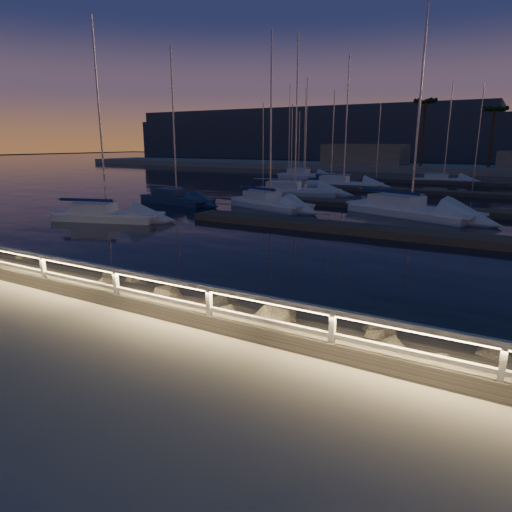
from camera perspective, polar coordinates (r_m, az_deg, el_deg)
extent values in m
plane|color=gray|center=(11.42, -9.91, -7.93)|extent=(400.00, 400.00, 0.00)
cube|color=gray|center=(9.87, -19.43, -12.88)|extent=(240.00, 5.00, 0.20)
cube|color=slate|center=(12.63, -5.47, -7.06)|extent=(240.00, 3.45, 1.29)
plane|color=black|center=(88.45, 25.93, 9.53)|extent=(320.00, 320.00, 0.00)
plane|color=black|center=(11.92, -9.66, -13.29)|extent=(400.00, 400.00, 0.00)
cube|color=silver|center=(14.85, -25.00, -1.86)|extent=(0.11, 0.11, 1.00)
cube|color=silver|center=(12.57, -17.05, -3.86)|extent=(0.11, 0.11, 1.00)
cube|color=silver|center=(10.66, -5.86, -6.53)|extent=(0.11, 0.11, 1.00)
cube|color=silver|center=(9.34, 9.47, -9.73)|extent=(0.11, 0.11, 1.00)
cube|color=silver|center=(8.87, 28.35, -12.65)|extent=(0.11, 0.11, 1.00)
cube|color=silver|center=(11.09, -10.13, -3.13)|extent=(44.00, 0.12, 0.12)
cube|color=silver|center=(11.25, -10.02, -5.57)|extent=(44.00, 0.09, 0.09)
cube|color=#FECD72|center=(11.10, -10.18, -3.55)|extent=(44.00, 0.04, 0.03)
sphere|color=slate|center=(12.32, -0.50, -7.46)|extent=(0.76, 0.76, 0.76)
sphere|color=slate|center=(19.97, -29.37, -0.73)|extent=(0.71, 0.71, 0.71)
sphere|color=slate|center=(19.41, -27.49, -1.05)|extent=(0.89, 0.89, 0.89)
cube|color=#544B45|center=(25.45, 13.83, 3.15)|extent=(22.00, 2.00, 0.40)
cube|color=#544B45|center=(35.05, 18.53, 5.73)|extent=(22.00, 2.00, 0.40)
cube|color=#544B45|center=(46.79, 21.62, 7.39)|extent=(22.00, 2.00, 0.40)
cube|color=#544B45|center=(58.64, 23.48, 8.38)|extent=(22.00, 2.00, 0.40)
cube|color=gray|center=(82.46, 25.61, 9.62)|extent=(160.00, 14.00, 1.20)
cube|color=gray|center=(85.78, 13.49, 12.05)|extent=(14.00, 8.00, 4.00)
cylinder|color=brown|center=(81.44, 20.17, 14.22)|extent=(0.44, 0.44, 10.50)
cylinder|color=brown|center=(81.20, 27.37, 13.01)|extent=(0.44, 0.44, 9.00)
cube|color=#343E50|center=(138.22, 27.92, 12.37)|extent=(220.00, 30.00, 14.00)
cube|color=#343E50|center=(162.48, 5.95, 14.60)|extent=(120.00, 25.00, 18.00)
cube|color=navy|center=(37.57, -9.86, 6.68)|extent=(6.70, 3.06, 0.55)
cube|color=navy|center=(37.53, -9.88, 7.21)|extent=(7.19, 2.82, 0.15)
cube|color=navy|center=(38.16, -10.81, 7.81)|extent=(2.72, 1.96, 0.65)
cylinder|color=#AAAAAF|center=(37.30, -10.26, 15.94)|extent=(0.12, 0.12, 11.21)
cylinder|color=#AAAAAF|center=(38.45, -11.29, 8.58)|extent=(4.00, 0.66, 0.08)
cube|color=white|center=(30.51, -18.07, 4.53)|extent=(6.92, 4.12, 0.51)
cube|color=white|center=(30.46, -18.12, 5.13)|extent=(7.34, 3.98, 0.14)
cube|color=white|center=(30.88, -19.64, 5.74)|extent=(2.94, 2.35, 0.60)
cylinder|color=#AAAAAF|center=(30.18, -18.98, 16.05)|extent=(0.11, 0.11, 11.40)
cylinder|color=#AAAAAF|center=(31.06, -20.43, 6.58)|extent=(3.92, 1.34, 0.07)
cube|color=white|center=(34.38, 1.80, 6.21)|extent=(7.13, 4.39, 0.57)
cube|color=white|center=(34.33, 1.80, 6.82)|extent=(7.55, 4.26, 0.16)
cube|color=white|center=(34.99, 0.77, 7.56)|extent=(3.04, 2.47, 0.68)
cylinder|color=#AAAAAF|center=(34.10, 1.88, 16.83)|extent=(0.13, 0.13, 11.74)
cylinder|color=#AAAAAF|center=(35.28, 0.26, 8.47)|extent=(4.01, 1.49, 0.08)
cube|color=white|center=(43.14, 4.88, 7.77)|extent=(8.14, 4.36, 0.60)
cube|color=white|center=(43.10, 4.89, 8.28)|extent=(8.67, 4.14, 0.16)
cube|color=white|center=(43.29, 3.49, 8.84)|extent=(3.39, 2.60, 0.71)
cylinder|color=#AAAAAF|center=(42.96, 5.09, 17.38)|extent=(0.13, 0.13, 13.44)
cylinder|color=#AAAAAF|center=(43.36, 2.80, 9.58)|extent=(4.72, 1.24, 0.09)
cube|color=white|center=(32.58, 18.76, 5.04)|extent=(9.03, 5.86, 0.62)
cube|color=white|center=(32.52, 18.82, 5.72)|extent=(9.53, 5.73, 0.17)
cube|color=white|center=(33.13, 17.15, 6.68)|extent=(3.90, 3.24, 0.73)
cylinder|color=#AAAAAF|center=(32.40, 19.93, 19.05)|extent=(0.13, 0.13, 14.90)
cylinder|color=#AAAAAF|center=(33.42, 16.38, 7.76)|extent=(5.01, 2.09, 0.09)
cube|color=navy|center=(56.35, 9.36, 9.10)|extent=(6.09, 4.07, 0.49)
cube|color=navy|center=(56.33, 9.37, 9.42)|extent=(6.42, 4.00, 0.13)
cube|color=navy|center=(56.87, 8.80, 9.80)|extent=(2.65, 2.22, 0.58)
cylinder|color=#AAAAAF|center=(56.16, 9.59, 14.63)|extent=(0.11, 0.11, 10.07)
cylinder|color=#AAAAAF|center=(57.12, 8.52, 10.28)|extent=(3.36, 1.50, 0.07)
cube|color=white|center=(51.33, 10.88, 8.57)|extent=(7.78, 3.20, 0.59)
cube|color=white|center=(51.30, 10.90, 8.99)|extent=(8.37, 2.88, 0.16)
cube|color=white|center=(51.54, 9.77, 9.48)|extent=(3.11, 2.15, 0.70)
cylinder|color=#AAAAAF|center=(51.17, 11.26, 16.46)|extent=(0.13, 0.13, 13.16)
cylinder|color=#AAAAAF|center=(51.64, 9.23, 10.11)|extent=(4.73, 0.51, 0.09)
cube|color=white|center=(63.65, 6.14, 9.75)|extent=(7.17, 2.51, 0.60)
cube|color=white|center=(63.62, 6.14, 10.10)|extent=(7.75, 2.16, 0.16)
cube|color=white|center=(64.02, 5.34, 10.49)|extent=(2.80, 1.83, 0.71)
cylinder|color=#AAAAAF|center=(63.51, 6.30, 15.77)|extent=(0.13, 0.13, 12.37)
cylinder|color=#AAAAAF|center=(64.21, 4.95, 11.00)|extent=(4.45, 0.17, 0.09)
cube|color=white|center=(60.82, 22.37, 8.60)|extent=(6.74, 4.25, 0.50)
cube|color=white|center=(60.80, 22.40, 8.89)|extent=(7.12, 4.14, 0.14)
cube|color=white|center=(60.59, 21.60, 9.25)|extent=(2.89, 2.37, 0.59)
cylinder|color=#AAAAAF|center=(60.65, 22.91, 14.19)|extent=(0.11, 0.11, 11.10)
cylinder|color=#AAAAAF|center=(60.47, 21.22, 9.71)|extent=(3.77, 1.48, 0.07)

